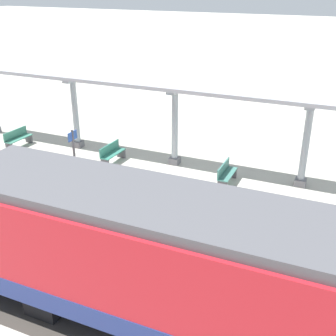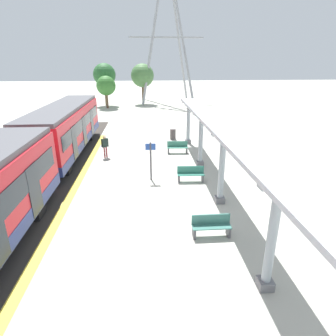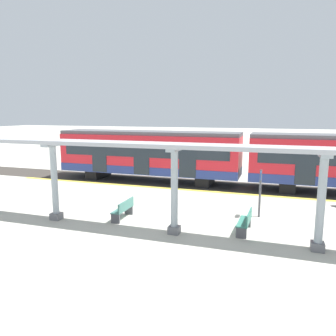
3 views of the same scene
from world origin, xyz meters
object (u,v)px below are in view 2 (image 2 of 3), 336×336
canopy_pillar_third (222,169)px  passenger_waiting_near_edge (105,144)px  bench_mid_platform (177,147)px  train_far_carriage (66,129)px  canopy_pillar_fourth (201,139)px  bench_near_end (211,225)px  bench_far_end (191,174)px  platform_info_sign (151,158)px  canopy_pillar_fifth (188,122)px  canopy_pillar_second (272,239)px  trash_bin (173,134)px

canopy_pillar_third → passenger_waiting_near_edge: bearing=130.7°
canopy_pillar_third → bench_mid_platform: canopy_pillar_third is taller
canopy_pillar_third → passenger_waiting_near_edge: (-6.29, 7.32, -0.75)m
train_far_carriage → canopy_pillar_fourth: size_ratio=3.68×
train_far_carriage → bench_near_end: (8.11, -11.13, -1.39)m
bench_far_end → platform_info_sign: 2.42m
canopy_pillar_fifth → platform_info_sign: 8.16m
bench_mid_platform → bench_far_end: size_ratio=1.00×
canopy_pillar_second → canopy_pillar_third: same height
train_far_carriage → platform_info_sign: 8.00m
train_far_carriage → passenger_waiting_near_edge: bearing=-21.6°
canopy_pillar_fourth → passenger_waiting_near_edge: bearing=161.4°
train_far_carriage → bench_near_end: 13.84m
canopy_pillar_fifth → passenger_waiting_near_edge: bearing=-152.6°
canopy_pillar_third → canopy_pillar_fourth: size_ratio=1.00×
canopy_pillar_second → canopy_pillar_fourth: bearing=90.0°
canopy_pillar_second → bench_near_end: size_ratio=2.27×
canopy_pillar_fifth → bench_near_end: canopy_pillar_fifth is taller
canopy_pillar_fifth → platform_info_sign: bearing=-113.2°
canopy_pillar_second → train_far_carriage: bearing=123.2°
canopy_pillar_second → platform_info_sign: size_ratio=1.55×
canopy_pillar_fourth → platform_info_sign: (-3.21, -2.12, -0.40)m
bench_far_end → bench_near_end: bearing=-90.3°
canopy_pillar_second → passenger_waiting_near_edge: size_ratio=2.18×
canopy_pillar_second → bench_near_end: (-1.02, 2.83, -1.29)m
bench_near_end → bench_mid_platform: bearing=90.7°
canopy_pillar_second → bench_mid_platform: (-1.16, 13.48, -1.29)m
bench_near_end → platform_info_sign: size_ratio=0.68×
canopy_pillar_fourth → bench_near_end: bearing=-97.4°
bench_far_end → trash_bin: size_ratio=1.73×
canopy_pillar_second → bench_far_end: (-0.99, 8.20, -1.29)m
bench_near_end → bench_mid_platform: size_ratio=0.99×
bench_mid_platform → bench_far_end: 5.29m
canopy_pillar_fifth → trash_bin: (-1.12, 1.32, -1.29)m
canopy_pillar_fourth → bench_near_end: (-1.02, -7.89, -1.29)m
bench_mid_platform → trash_bin: size_ratio=1.73×
bench_mid_platform → train_far_carriage: bearing=176.5°
canopy_pillar_fourth → bench_near_end: canopy_pillar_fourth is taller
canopy_pillar_fourth → bench_far_end: canopy_pillar_fourth is taller
bench_mid_platform → canopy_pillar_second: bearing=-85.1°
canopy_pillar_fifth → canopy_pillar_second: bearing=-90.0°
canopy_pillar_fourth → trash_bin: (-1.12, 6.69, -1.29)m
bench_near_end → trash_bin: (-0.10, 14.58, -0.00)m
bench_near_end → trash_bin: 14.58m
train_far_carriage → trash_bin: train_far_carriage is taller
canopy_pillar_second → trash_bin: bearing=93.7°
bench_near_end → canopy_pillar_third: bearing=69.3°
canopy_pillar_second → platform_info_sign: bearing=110.4°
canopy_pillar_second → bench_mid_platform: bearing=94.9°
bench_mid_platform → trash_bin: bearing=89.5°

